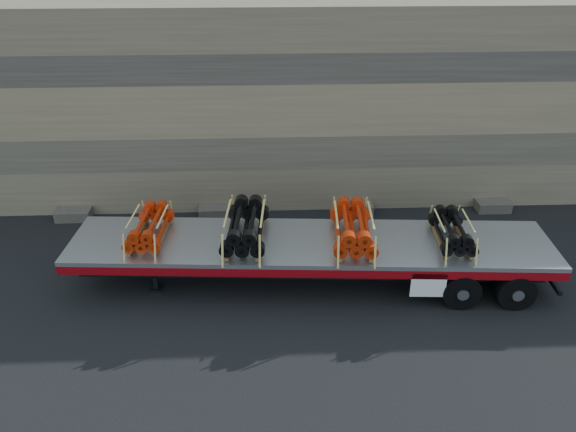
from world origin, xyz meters
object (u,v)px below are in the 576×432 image
at_px(bundle_front, 149,228).
at_px(bundle_midrear, 353,228).
at_px(bundle_rear, 452,232).
at_px(bundle_midfront, 246,227).
at_px(trailer, 310,261).

distance_m(bundle_front, bundle_midrear, 5.71).
bearing_deg(bundle_midrear, bundle_rear, -0.00).
bearing_deg(bundle_front, bundle_rear, -0.00).
height_order(bundle_midfront, bundle_midrear, bundle_midfront).
xyz_separation_m(bundle_front, bundle_rear, (8.45, -0.57, -0.01)).
relative_size(trailer, bundle_rear, 7.01).
relative_size(bundle_midrear, bundle_rear, 1.20).
distance_m(trailer, bundle_rear, 4.07).
xyz_separation_m(bundle_front, bundle_midrear, (5.70, -0.38, 0.06)).
relative_size(trailer, bundle_midrear, 5.82).
bearing_deg(trailer, bundle_front, 180.00).
bearing_deg(bundle_rear, trailer, 180.00).
xyz_separation_m(bundle_midfront, bundle_rear, (5.75, -0.39, -0.08)).
height_order(trailer, bundle_front, bundle_front).
bearing_deg(bundle_front, bundle_midfront, 0.00).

